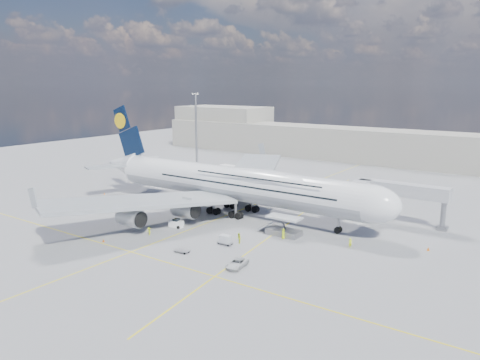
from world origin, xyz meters
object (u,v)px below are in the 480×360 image
Objects in this scene: crew_nose at (350,243)px; cone_wing_left_inner at (235,202)px; cone_tail at (104,194)px; airliner at (234,183)px; cone_wing_left_outer at (240,181)px; catering_truck_inner at (261,181)px; dolly_row_b at (124,211)px; service_van at (237,263)px; crew_van at (283,234)px; dolly_row_c at (137,220)px; dolly_nose_near at (225,239)px; crew_loader at (239,238)px; light_mast at (196,131)px; jet_bridge at (383,191)px; cone_wing_right_inner at (195,214)px; dolly_back at (157,201)px; cone_nose at (428,249)px; cone_wing_right_outer at (103,241)px; catering_truck_outer at (231,174)px; dolly_nose_far at (182,251)px; dolly_row_a at (124,217)px; cargo_loader at (283,229)px; crew_tug at (149,231)px; baggage_tug at (176,224)px; crew_wing at (138,212)px.

crew_nose is 3.27× the size of cone_wing_left_inner.
airliner is at bearing 7.23° from cone_tail.
catering_truck_inner is at bearing -18.23° from cone_wing_left_outer.
service_van is at bearing -14.17° from dolly_row_b.
dolly_row_c is at bearing 101.19° from crew_van.
dolly_nose_near is 2.48m from crew_loader.
crew_van is 51.82m from cone_wing_left_outer.
light_mast is 82.32m from crew_nose.
dolly_row_c is at bearing -144.16° from jet_bridge.
dolly_nose_near is 5.26× the size of cone_tail.
jet_bridge is at bearing -19.02° from light_mast.
light_mast is at bearing -164.62° from crew_loader.
service_van is 8.05× the size of cone_wing_right_inner.
dolly_back is 60.80m from cone_nose.
cone_tail is at bearing -172.77° from airliner.
catering_truck_outer is at bearing 103.04° from cone_wing_right_outer.
dolly_row_b is 29.73m from dolly_nose_near.
dolly_nose_near is 4.84× the size of cone_wing_right_outer.
dolly_nose_far is 10.73m from crew_loader.
light_mast is 8.35× the size of dolly_row_a.
crew_nose is at bearing 9.96° from dolly_back.
crew_van is (36.61, 6.13, 0.02)m from dolly_row_b.
cargo_loader is at bearing 13.53° from dolly_row_b.
cone_wing_left_inner is (-34.57, -3.40, -6.60)m from jet_bridge.
cone_tail is (-29.24, -30.02, -1.57)m from catering_truck_inner.
dolly_row_c is at bearing 177.89° from dolly_nose_near.
dolly_back is 26.89m from cone_wing_right_outer.
crew_tug is at bearing -57.63° from light_mast.
cone_wing_right_inner is (-35.55, -17.09, -6.57)m from jet_bridge.
dolly_row_b is 0.43× the size of catering_truck_inner.
dolly_nose_near is at bearing 163.53° from crew_nose.
cone_wing_left_outer is (-47.86, 17.38, -6.59)m from jet_bridge.
dolly_back reaches higher than service_van.
catering_truck_outer is (-18.31, 43.80, 1.29)m from baggage_tug.
catering_truck_inner is at bearing 128.16° from cargo_loader.
baggage_tug is 15.82m from crew_loader.
airliner is 21.03m from crew_loader.
cone_tail is at bearing -166.87° from jet_bridge.
dolly_row_a is at bearing -101.34° from catering_truck_inner.
crew_loader is 33.01m from cone_nose.
catering_truck_inner reaches higher than dolly_nose_near.
catering_truck_inner is 3.34× the size of crew_van.
catering_truck_inner is 10.12m from cone_wing_left_outer.
crew_nose reaches higher than cone_wing_right_inner.
airliner is at bearing 67.87° from baggage_tug.
light_mast is at bearing 14.83° from crew_wing.
light_mast is 43.57× the size of cone_wing_right_inner.
service_van reaches higher than cone_wing_right_outer.
crew_van is 25.34m from cone_nose.
crew_nose is (29.79, -6.44, -6.00)m from airliner.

